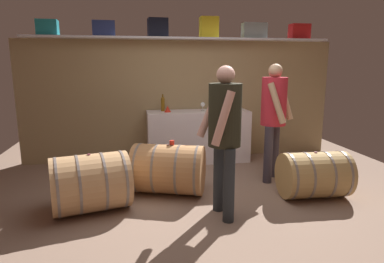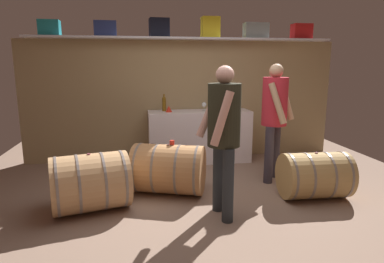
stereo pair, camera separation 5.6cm
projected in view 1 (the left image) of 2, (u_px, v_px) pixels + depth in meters
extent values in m
cube|color=#896D5C|center=(201.00, 190.00, 4.52)|extent=(6.67, 7.60, 0.02)
cube|color=#9A8159|center=(182.00, 100.00, 5.90)|extent=(5.47, 0.10, 2.06)
cube|color=silver|center=(183.00, 39.00, 5.55)|extent=(5.03, 0.40, 0.03)
cube|color=teal|center=(48.00, 28.00, 5.15)|extent=(0.32, 0.25, 0.24)
cube|color=navy|center=(104.00, 29.00, 5.30)|extent=(0.36, 0.31, 0.24)
cube|color=black|center=(158.00, 28.00, 5.44)|extent=(0.33, 0.28, 0.30)
cube|color=yellow|center=(209.00, 27.00, 5.59)|extent=(0.30, 0.21, 0.34)
cube|color=gray|center=(254.00, 31.00, 5.73)|extent=(0.42, 0.20, 0.26)
cube|color=red|center=(299.00, 32.00, 5.88)|extent=(0.34, 0.20, 0.26)
cube|color=white|center=(198.00, 136.00, 5.75)|extent=(1.73, 0.52, 0.88)
cylinder|color=#2A502A|center=(216.00, 104.00, 5.78)|extent=(0.08, 0.08, 0.21)
sphere|color=#2A502A|center=(216.00, 97.00, 5.76)|extent=(0.07, 0.07, 0.07)
cylinder|color=#2A502A|center=(216.00, 94.00, 5.75)|extent=(0.03, 0.03, 0.06)
cylinder|color=brown|center=(163.00, 105.00, 5.61)|extent=(0.06, 0.06, 0.20)
sphere|color=brown|center=(163.00, 99.00, 5.59)|extent=(0.06, 0.06, 0.06)
cylinder|color=brown|center=(163.00, 96.00, 5.58)|extent=(0.02, 0.02, 0.07)
cylinder|color=white|center=(203.00, 111.00, 5.65)|extent=(0.07, 0.07, 0.00)
cylinder|color=white|center=(203.00, 108.00, 5.65)|extent=(0.01, 0.01, 0.08)
sphere|color=white|center=(203.00, 104.00, 5.63)|extent=(0.08, 0.08, 0.08)
sphere|color=maroon|center=(203.00, 105.00, 5.63)|extent=(0.05, 0.05, 0.05)
cone|color=red|center=(168.00, 109.00, 5.52)|extent=(0.11, 0.11, 0.10)
cylinder|color=#B7804E|center=(168.00, 169.00, 4.34)|extent=(1.07, 0.90, 0.64)
cylinder|color=slate|center=(140.00, 168.00, 4.39)|extent=(0.24, 0.62, 0.65)
cylinder|color=slate|center=(158.00, 168.00, 4.36)|extent=(0.24, 0.62, 0.65)
cylinder|color=slate|center=(179.00, 170.00, 4.31)|extent=(0.24, 0.62, 0.65)
cylinder|color=slate|center=(197.00, 170.00, 4.28)|extent=(0.24, 0.62, 0.65)
cylinder|color=#825651|center=(168.00, 145.00, 4.27)|extent=(0.04, 0.04, 0.01)
cylinder|color=tan|center=(314.00, 175.00, 4.21)|extent=(0.85, 0.61, 0.57)
cylinder|color=slate|center=(288.00, 176.00, 4.16)|extent=(0.06, 0.59, 0.59)
cylinder|color=slate|center=(304.00, 175.00, 4.19)|extent=(0.06, 0.59, 0.59)
cylinder|color=slate|center=(324.00, 174.00, 4.22)|extent=(0.06, 0.59, 0.59)
cylinder|color=slate|center=(340.00, 174.00, 4.25)|extent=(0.06, 0.59, 0.59)
cylinder|color=brown|center=(316.00, 152.00, 4.15)|extent=(0.04, 0.04, 0.01)
cylinder|color=tan|center=(91.00, 183.00, 3.80)|extent=(0.98, 0.84, 0.66)
cylinder|color=gray|center=(57.00, 187.00, 3.66)|extent=(0.18, 0.66, 0.67)
cylinder|color=gray|center=(78.00, 185.00, 3.75)|extent=(0.18, 0.66, 0.67)
cylinder|color=gray|center=(103.00, 181.00, 3.85)|extent=(0.18, 0.66, 0.67)
cylinder|color=gray|center=(122.00, 179.00, 3.94)|extent=(0.18, 0.66, 0.67)
cylinder|color=#8B404E|center=(89.00, 154.00, 3.73)|extent=(0.04, 0.04, 0.01)
cylinder|color=red|center=(172.00, 143.00, 4.28)|extent=(0.06, 0.06, 0.05)
cylinder|color=#332D38|center=(268.00, 155.00, 4.71)|extent=(0.12, 0.12, 0.81)
cylinder|color=#332D38|center=(275.00, 150.00, 4.96)|extent=(0.12, 0.12, 0.81)
cylinder|color=#B92431|center=(274.00, 101.00, 4.69)|extent=(0.35, 0.35, 0.67)
sphere|color=tan|center=(275.00, 71.00, 4.60)|extent=(0.19, 0.19, 0.19)
cylinder|color=tan|center=(277.00, 103.00, 4.47)|extent=(0.26, 0.24, 0.56)
cylinder|color=tan|center=(285.00, 100.00, 4.81)|extent=(0.25, 0.23, 0.56)
cylinder|color=#272C31|center=(219.00, 177.00, 3.80)|extent=(0.12, 0.12, 0.80)
cylinder|color=#272C31|center=(229.00, 186.00, 3.52)|extent=(0.12, 0.12, 0.80)
cylinder|color=#27271B|center=(225.00, 115.00, 3.52)|extent=(0.35, 0.35, 0.66)
sphere|color=#D99D8B|center=(226.00, 75.00, 3.43)|extent=(0.19, 0.19, 0.19)
cylinder|color=#D99D8B|center=(209.00, 113.00, 3.68)|extent=(0.30, 0.12, 0.55)
cylinder|color=#D99D8B|center=(223.00, 118.00, 3.30)|extent=(0.25, 0.11, 0.56)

